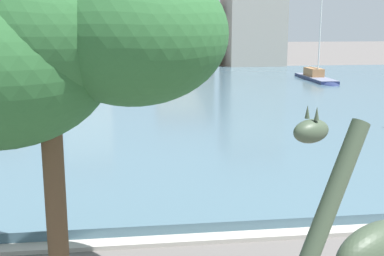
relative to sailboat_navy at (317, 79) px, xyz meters
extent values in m
cube|color=#476675|center=(-17.11, -7.99, -0.31)|extent=(90.09, 48.99, 0.40)
cube|color=#ADA89E|center=(-17.11, -32.73, -0.45)|extent=(90.09, 0.50, 0.12)
ellipsoid|color=#3D4C38|center=(-14.47, -38.79, 2.02)|extent=(1.82, 1.37, 0.85)
cylinder|color=#3D4C38|center=(-15.42, -39.29, 3.08)|extent=(1.14, 0.76, 1.89)
ellipsoid|color=#3D4C38|center=(-15.84, -39.51, 3.97)|extent=(0.60, 0.49, 0.28)
cone|color=#3D4C38|center=(-15.80, -39.58, 4.19)|extent=(0.06, 0.06, 0.16)
cone|color=#3D4C38|center=(-15.87, -39.45, 4.19)|extent=(0.06, 0.06, 0.16)
cube|color=navy|center=(0.02, 0.56, -0.19)|extent=(1.99, 7.92, 0.65)
ellipsoid|color=navy|center=(-0.11, -3.17, -0.19)|extent=(1.64, 2.81, 0.62)
cube|color=slate|center=(0.02, 0.56, 0.17)|extent=(1.95, 7.76, 0.06)
cube|color=#9E7047|center=(0.04, 1.15, 0.58)|extent=(1.30, 2.79, 0.77)
cylinder|color=silver|center=(0.00, -0.03, 4.32)|extent=(0.12, 0.12, 8.36)
cylinder|color=silver|center=(0.05, 1.35, 1.04)|extent=(0.18, 2.75, 0.08)
cube|color=gold|center=(-28.36, 4.30, -0.19)|extent=(2.66, 8.18, 0.66)
ellipsoid|color=gold|center=(-27.86, 8.09, -0.19)|extent=(1.81, 2.98, 0.62)
cube|color=#DFCD77|center=(-28.36, 4.30, 0.17)|extent=(2.60, 8.02, 0.06)
cylinder|color=silver|center=(-28.28, 4.90, 2.84)|extent=(0.12, 0.12, 5.40)
cylinder|color=silver|center=(-28.47, 3.51, 1.04)|extent=(0.45, 2.80, 0.08)
cylinder|color=brown|center=(-19.41, -35.49, 1.49)|extent=(0.41, 0.41, 4.00)
ellipsoid|color=#285B2D|center=(-19.41, -35.49, 5.01)|extent=(3.58, 3.58, 2.68)
ellipsoid|color=#285B2D|center=(-17.83, -35.57, 5.01)|extent=(3.56, 3.56, 2.67)
cube|color=beige|center=(-23.20, 22.07, 5.98)|extent=(5.74, 7.27, 12.98)
cube|color=tan|center=(-10.26, 22.02, 3.18)|extent=(7.31, 6.53, 7.39)
cube|color=brown|center=(-10.26, 22.02, 7.28)|extent=(7.45, 6.66, 0.80)
cube|color=gray|center=(-1.55, 19.29, 5.30)|extent=(7.13, 7.92, 11.63)
camera|label=1|loc=(-17.96, -44.93, 5.20)|focal=46.25mm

